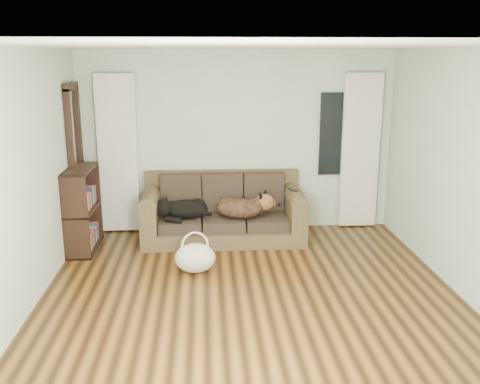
{
  "coord_description": "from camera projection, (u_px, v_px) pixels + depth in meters",
  "views": [
    {
      "loc": [
        -0.47,
        -5.15,
        2.52
      ],
      "look_at": [
        -0.02,
        1.6,
        0.78
      ],
      "focal_mm": 40.0,
      "sensor_mm": 36.0,
      "label": 1
    }
  ],
  "objects": [
    {
      "name": "curtain_right",
      "position": [
        360.0,
        151.0,
        7.81
      ],
      "size": [
        0.55,
        0.08,
        2.25
      ],
      "primitive_type": "cube",
      "color": "white",
      "rests_on": "ground"
    },
    {
      "name": "sofa",
      "position": [
        223.0,
        208.0,
        7.42
      ],
      "size": [
        2.22,
        0.96,
        0.91
      ],
      "primitive_type": "cube",
      "color": "brown",
      "rests_on": "floor"
    },
    {
      "name": "wall_back",
      "position": [
        237.0,
        142.0,
        7.73
      ],
      "size": [
        4.5,
        0.04,
        2.6
      ],
      "primitive_type": "cube",
      "color": "beige",
      "rests_on": "ground"
    },
    {
      "name": "window_pane",
      "position": [
        337.0,
        134.0,
        7.77
      ],
      "size": [
        0.5,
        0.03,
        1.2
      ],
      "primitive_type": "cube",
      "color": "black",
      "rests_on": "wall_back"
    },
    {
      "name": "floor",
      "position": [
        252.0,
        301.0,
        5.64
      ],
      "size": [
        5.0,
        5.0,
        0.0
      ],
      "primitive_type": "plane",
      "color": "black",
      "rests_on": "ground"
    },
    {
      "name": "ceiling",
      "position": [
        253.0,
        46.0,
        4.99
      ],
      "size": [
        5.0,
        5.0,
        0.0
      ],
      "primitive_type": "plane",
      "color": "white",
      "rests_on": "ground"
    },
    {
      "name": "wall_left",
      "position": [
        21.0,
        185.0,
        5.17
      ],
      "size": [
        0.04,
        5.0,
        2.6
      ],
      "primitive_type": "cube",
      "color": "beige",
      "rests_on": "ground"
    },
    {
      "name": "tote_bag",
      "position": [
        195.0,
        259.0,
        6.35
      ],
      "size": [
        0.52,
        0.42,
        0.35
      ],
      "primitive_type": "ellipsoid",
      "rotation": [
        0.0,
        0.0,
        -0.09
      ],
      "color": "beige",
      "rests_on": "floor"
    },
    {
      "name": "dog_black_lab",
      "position": [
        184.0,
        209.0,
        7.29
      ],
      "size": [
        0.6,
        0.42,
        0.26
      ],
      "primitive_type": "ellipsoid",
      "rotation": [
        0.0,
        0.0,
        -0.01
      ],
      "color": "black",
      "rests_on": "sofa"
    },
    {
      "name": "wall_right",
      "position": [
        471.0,
        178.0,
        5.46
      ],
      "size": [
        0.04,
        5.0,
        2.6
      ],
      "primitive_type": "cube",
      "color": "beige",
      "rests_on": "ground"
    },
    {
      "name": "bookshelf",
      "position": [
        83.0,
        213.0,
        7.03
      ],
      "size": [
        0.43,
        0.91,
        1.1
      ],
      "primitive_type": "cube",
      "rotation": [
        0.0,
        0.0,
        -0.11
      ],
      "color": "black",
      "rests_on": "floor"
    },
    {
      "name": "door_casing",
      "position": [
        77.0,
        167.0,
        7.22
      ],
      "size": [
        0.07,
        0.6,
        2.1
      ],
      "primitive_type": "cube",
      "color": "black",
      "rests_on": "ground"
    },
    {
      "name": "dog_shepherd",
      "position": [
        242.0,
        207.0,
        7.33
      ],
      "size": [
        0.77,
        0.63,
        0.29
      ],
      "primitive_type": "ellipsoid",
      "rotation": [
        0.0,
        0.0,
        2.86
      ],
      "color": "black",
      "rests_on": "sofa"
    },
    {
      "name": "curtain_left",
      "position": [
        118.0,
        154.0,
        7.58
      ],
      "size": [
        0.55,
        0.08,
        2.25
      ],
      "primitive_type": "cube",
      "color": "white",
      "rests_on": "ground"
    },
    {
      "name": "tv_remote",
      "position": [
        293.0,
        189.0,
        7.31
      ],
      "size": [
        0.11,
        0.18,
        0.02
      ],
      "primitive_type": "cube",
      "rotation": [
        0.0,
        0.0,
        0.4
      ],
      "color": "black",
      "rests_on": "sofa"
    }
  ]
}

